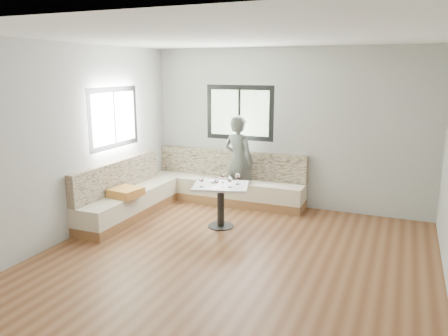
# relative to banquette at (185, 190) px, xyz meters

# --- Properties ---
(room) EXTENTS (5.01, 5.01, 2.81)m
(room) POSITION_rel_banquette_xyz_m (1.51, -1.54, 1.08)
(room) COLOR brown
(room) RESTS_ON ground
(banquette) EXTENTS (2.90, 2.80, 0.95)m
(banquette) POSITION_rel_banquette_xyz_m (0.00, 0.00, 0.00)
(banquette) COLOR #966339
(banquette) RESTS_ON ground
(table) EXTENTS (0.97, 0.85, 0.68)m
(table) POSITION_rel_banquette_xyz_m (0.95, -0.62, 0.18)
(table) COLOR black
(table) RESTS_ON ground
(person) EXTENTS (0.69, 0.55, 1.64)m
(person) POSITION_rel_banquette_xyz_m (0.81, 0.52, 0.49)
(person) COLOR #4B504B
(person) RESTS_ON ground
(olive_ramekin) EXTENTS (0.10, 0.10, 0.04)m
(olive_ramekin) POSITION_rel_banquette_xyz_m (0.80, -0.54, 0.37)
(olive_ramekin) COLOR white
(olive_ramekin) RESTS_ON table
(wine_glass_a) EXTENTS (0.08, 0.08, 0.18)m
(wine_glass_a) POSITION_rel_banquette_xyz_m (0.73, -0.85, 0.47)
(wine_glass_a) COLOR white
(wine_glass_a) RESTS_ON table
(wine_glass_b) EXTENTS (0.08, 0.08, 0.18)m
(wine_glass_b) POSITION_rel_banquette_xyz_m (0.98, -0.83, 0.47)
(wine_glass_b) COLOR white
(wine_glass_b) RESTS_ON table
(wine_glass_c) EXTENTS (0.08, 0.08, 0.18)m
(wine_glass_c) POSITION_rel_banquette_xyz_m (1.14, -0.70, 0.47)
(wine_glass_c) COLOR white
(wine_glass_c) RESTS_ON table
(wine_glass_d) EXTENTS (0.08, 0.08, 0.18)m
(wine_glass_d) POSITION_rel_banquette_xyz_m (0.92, -0.47, 0.47)
(wine_glass_d) COLOR white
(wine_glass_d) RESTS_ON table
(wine_glass_e) EXTENTS (0.08, 0.08, 0.18)m
(wine_glass_e) POSITION_rel_banquette_xyz_m (1.18, -0.48, 0.47)
(wine_glass_e) COLOR white
(wine_glass_e) RESTS_ON table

